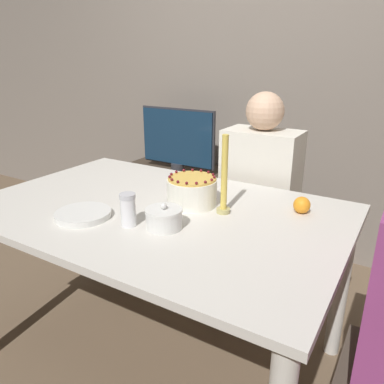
{
  "coord_description": "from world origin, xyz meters",
  "views": [
    {
      "loc": [
        0.88,
        -1.17,
        1.36
      ],
      "look_at": [
        0.11,
        0.11,
        0.82
      ],
      "focal_mm": 35.0,
      "sensor_mm": 36.0,
      "label": 1
    }
  ],
  "objects_px": {
    "cake": "(192,191)",
    "sugar_shaker": "(128,210)",
    "tv_monitor": "(177,138)",
    "sugar_bowl": "(164,218)",
    "person_man_blue_shirt": "(258,214)",
    "candle": "(224,181)"
  },
  "relations": [
    {
      "from": "cake",
      "to": "sugar_shaker",
      "type": "bearing_deg",
      "value": -106.5
    },
    {
      "from": "sugar_bowl",
      "to": "sugar_shaker",
      "type": "distance_m",
      "value": 0.14
    },
    {
      "from": "sugar_bowl",
      "to": "person_man_blue_shirt",
      "type": "relative_size",
      "value": 0.11
    },
    {
      "from": "sugar_shaker",
      "to": "person_man_blue_shirt",
      "type": "relative_size",
      "value": 0.11
    },
    {
      "from": "cake",
      "to": "tv_monitor",
      "type": "xyz_separation_m",
      "value": [
        -0.71,
        0.97,
        -0.02
      ]
    },
    {
      "from": "candle",
      "to": "cake",
      "type": "bearing_deg",
      "value": 175.87
    },
    {
      "from": "cake",
      "to": "sugar_shaker",
      "type": "height_order",
      "value": "cake"
    },
    {
      "from": "sugar_shaker",
      "to": "tv_monitor",
      "type": "xyz_separation_m",
      "value": [
        -0.62,
        1.28,
        -0.03
      ]
    },
    {
      "from": "cake",
      "to": "sugar_shaker",
      "type": "distance_m",
      "value": 0.32
    },
    {
      "from": "cake",
      "to": "tv_monitor",
      "type": "bearing_deg",
      "value": 126.24
    },
    {
      "from": "cake",
      "to": "candle",
      "type": "distance_m",
      "value": 0.17
    },
    {
      "from": "sugar_bowl",
      "to": "candle",
      "type": "height_order",
      "value": "candle"
    },
    {
      "from": "sugar_bowl",
      "to": "tv_monitor",
      "type": "xyz_separation_m",
      "value": [
        -0.75,
        1.23,
        -0.0
      ]
    },
    {
      "from": "sugar_bowl",
      "to": "tv_monitor",
      "type": "bearing_deg",
      "value": 121.33
    },
    {
      "from": "cake",
      "to": "candle",
      "type": "bearing_deg",
      "value": -4.13
    },
    {
      "from": "sugar_bowl",
      "to": "candle",
      "type": "distance_m",
      "value": 0.29
    },
    {
      "from": "tv_monitor",
      "to": "sugar_bowl",
      "type": "bearing_deg",
      "value": -58.67
    },
    {
      "from": "cake",
      "to": "tv_monitor",
      "type": "distance_m",
      "value": 1.21
    },
    {
      "from": "candle",
      "to": "person_man_blue_shirt",
      "type": "distance_m",
      "value": 0.71
    },
    {
      "from": "sugar_bowl",
      "to": "tv_monitor",
      "type": "height_order",
      "value": "tv_monitor"
    },
    {
      "from": "cake",
      "to": "sugar_bowl",
      "type": "relative_size",
      "value": 1.55
    },
    {
      "from": "tv_monitor",
      "to": "candle",
      "type": "bearing_deg",
      "value": -48.58
    }
  ]
}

